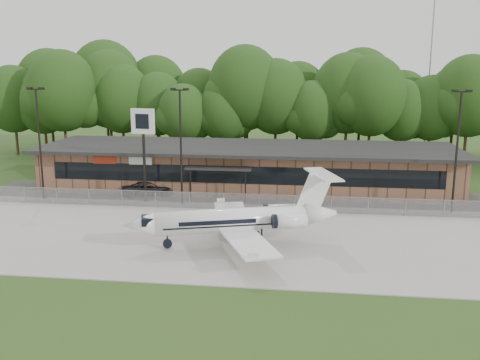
# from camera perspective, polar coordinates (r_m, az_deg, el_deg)

# --- Properties ---
(ground) EXTENTS (160.00, 160.00, 0.00)m
(ground) POSITION_cam_1_polar(r_m,az_deg,el_deg) (31.46, -4.28, -10.50)
(ground) COLOR #2A4B1A
(ground) RESTS_ON ground
(apron) EXTENTS (64.00, 18.00, 0.08)m
(apron) POSITION_cam_1_polar(r_m,az_deg,el_deg) (38.83, -1.90, -5.96)
(apron) COLOR #9E9B93
(apron) RESTS_ON ground
(parking_lot) EXTENTS (50.00, 9.00, 0.06)m
(parking_lot) POSITION_cam_1_polar(r_m,az_deg,el_deg) (49.78, 0.24, -1.90)
(parking_lot) COLOR #383835
(parking_lot) RESTS_ON ground
(terminal) EXTENTS (41.00, 11.65, 4.30)m
(terminal) POSITION_cam_1_polar(r_m,az_deg,el_deg) (53.63, 0.83, 1.46)
(terminal) COLOR brown
(terminal) RESTS_ON ground
(fence) EXTENTS (46.00, 0.04, 1.52)m
(fence) POSITION_cam_1_polar(r_m,az_deg,el_deg) (45.27, -0.48, -2.35)
(fence) COLOR gray
(fence) RESTS_ON ground
(treeline) EXTENTS (72.00, 12.00, 15.00)m
(treeline) POSITION_cam_1_polar(r_m,az_deg,el_deg) (70.83, 2.54, 8.38)
(treeline) COLOR #1A3611
(treeline) RESTS_ON ground
(radio_mast) EXTENTS (0.20, 0.20, 25.00)m
(radio_mast) POSITION_cam_1_polar(r_m,az_deg,el_deg) (78.08, 19.64, 11.72)
(radio_mast) COLOR gray
(radio_mast) RESTS_ON ground
(light_pole_left) EXTENTS (1.55, 0.30, 10.23)m
(light_pole_left) POSITION_cam_1_polar(r_m,az_deg,el_deg) (51.31, -20.64, 4.50)
(light_pole_left) COLOR black
(light_pole_left) RESTS_ON ground
(light_pole_mid) EXTENTS (1.55, 0.30, 10.23)m
(light_pole_mid) POSITION_cam_1_polar(r_m,az_deg,el_deg) (46.66, -6.34, 4.52)
(light_pole_mid) COLOR black
(light_pole_mid) RESTS_ON ground
(light_pole_right) EXTENTS (1.55, 0.30, 10.23)m
(light_pole_right) POSITION_cam_1_polar(r_m,az_deg,el_deg) (46.89, 22.18, 3.73)
(light_pole_right) COLOR black
(light_pole_right) RESTS_ON ground
(business_jet) EXTENTS (14.59, 13.08, 4.96)m
(business_jet) POSITION_cam_1_polar(r_m,az_deg,el_deg) (36.34, -0.10, -4.36)
(business_jet) COLOR white
(business_jet) RESTS_ON ground
(suv) EXTENTS (5.64, 3.78, 1.44)m
(suv) POSITION_cam_1_polar(r_m,az_deg,el_deg) (51.36, -9.60, -0.85)
(suv) COLOR #28292A
(suv) RESTS_ON ground
(pole_sign) EXTENTS (2.21, 0.67, 8.42)m
(pole_sign) POSITION_cam_1_polar(r_m,az_deg,el_deg) (47.81, -10.29, 5.14)
(pole_sign) COLOR black
(pole_sign) RESTS_ON ground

